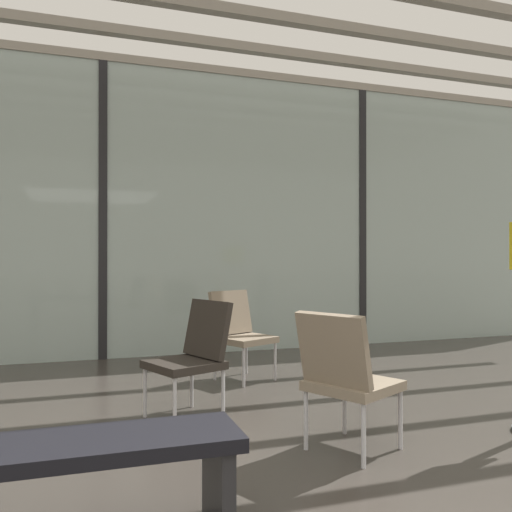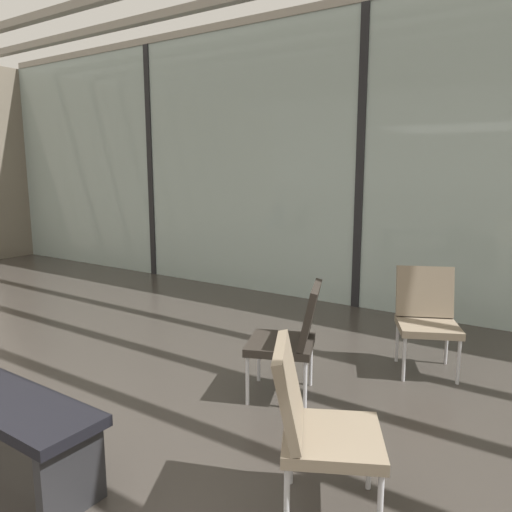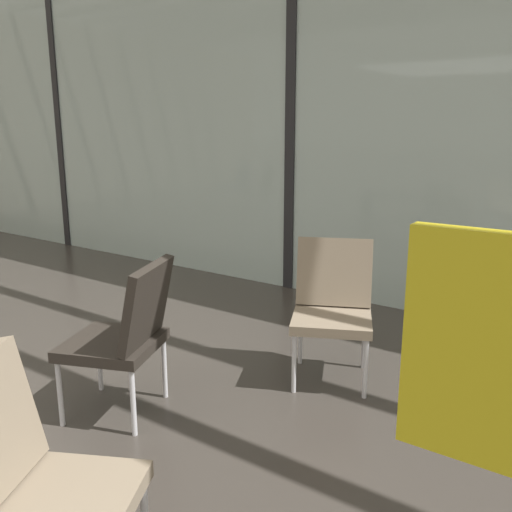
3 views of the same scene
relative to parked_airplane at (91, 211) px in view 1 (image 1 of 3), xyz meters
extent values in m
cube|color=#A3B7B2|center=(-0.01, -6.00, -0.49)|extent=(14.00, 0.08, 3.56)
cube|color=black|center=(-0.01, -6.00, -0.49)|extent=(0.10, 0.12, 3.56)
cube|color=black|center=(3.49, -6.00, -0.49)|extent=(0.10, 0.12, 3.56)
cube|color=gray|center=(-0.01, -6.82, 1.34)|extent=(13.72, 0.12, 0.10)
cube|color=gray|center=(-0.01, -6.00, 1.34)|extent=(13.72, 0.12, 0.10)
ellipsoid|color=silver|center=(0.33, 0.00, 0.00)|extent=(12.94, 4.53, 4.53)
sphere|color=black|center=(-1.43, -2.09, 0.34)|extent=(0.28, 0.28, 0.28)
sphere|color=black|center=(-0.53, -2.09, 0.34)|extent=(0.28, 0.28, 0.28)
sphere|color=black|center=(0.37, -2.09, 0.34)|extent=(0.28, 0.28, 0.28)
cube|color=#7F705B|center=(1.27, -7.61, -1.87)|extent=(0.64, 0.64, 0.06)
cube|color=#7F705B|center=(1.18, -7.42, -1.62)|extent=(0.49, 0.33, 0.44)
cylinder|color=#BCBCC1|center=(1.17, -7.89, -2.08)|extent=(0.03, 0.03, 0.37)
cylinder|color=#BCBCC1|center=(1.55, -7.71, -2.08)|extent=(0.03, 0.03, 0.37)
cylinder|color=#BCBCC1|center=(0.99, -7.51, -2.08)|extent=(0.03, 0.03, 0.37)
cylinder|color=#BCBCC1|center=(1.37, -7.33, -2.08)|extent=(0.03, 0.03, 0.37)
cube|color=#28231E|center=(0.46, -8.65, -1.87)|extent=(0.62, 0.62, 0.06)
cube|color=#28231E|center=(0.66, -8.57, -1.62)|extent=(0.31, 0.50, 0.44)
cylinder|color=#BCBCC1|center=(0.19, -8.53, -2.08)|extent=(0.03, 0.03, 0.37)
cylinder|color=#BCBCC1|center=(0.35, -8.92, -2.08)|extent=(0.03, 0.03, 0.37)
cylinder|color=#BCBCC1|center=(0.58, -8.38, -2.08)|extent=(0.03, 0.03, 0.37)
cylinder|color=#BCBCC1|center=(0.73, -8.77, -2.08)|extent=(0.03, 0.03, 0.37)
cube|color=#7F705B|center=(1.34, -9.64, -1.87)|extent=(0.65, 0.65, 0.06)
cube|color=#7F705B|center=(1.15, -9.73, -1.62)|extent=(0.34, 0.49, 0.44)
cylinder|color=#BCBCC1|center=(1.63, -9.73, -2.08)|extent=(0.03, 0.03, 0.37)
cylinder|color=#BCBCC1|center=(1.43, -9.35, -2.08)|extent=(0.03, 0.03, 0.37)
cylinder|color=#BCBCC1|center=(1.25, -9.92, -2.08)|extent=(0.03, 0.03, 0.37)
cylinder|color=#BCBCC1|center=(1.06, -9.55, -2.08)|extent=(0.03, 0.03, 0.37)
cube|color=black|center=(-0.39, -10.35, -1.83)|extent=(1.50, 0.42, 0.06)
cube|color=#262628|center=(0.28, -10.36, -2.06)|extent=(0.06, 0.36, 0.41)
camera|label=1|loc=(-0.30, -12.59, -1.07)|focal=37.26mm
camera|label=2|loc=(2.26, -11.68, -0.57)|focal=34.52mm
camera|label=3|loc=(2.70, -10.48, -0.70)|focal=38.09mm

